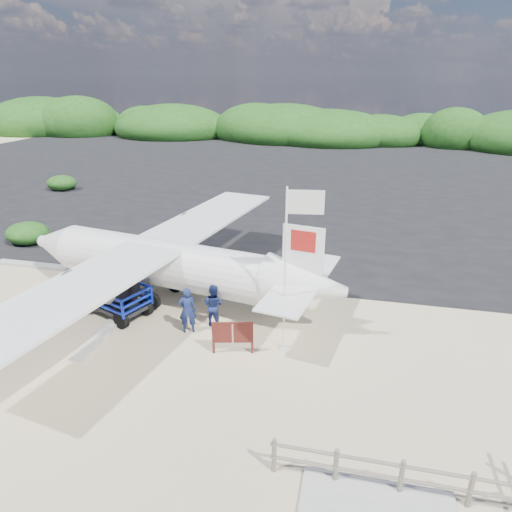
{
  "coord_description": "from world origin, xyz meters",
  "views": [
    {
      "loc": [
        4.46,
        -13.44,
        9.21
      ],
      "look_at": [
        0.24,
        5.13,
        1.57
      ],
      "focal_mm": 32.0,
      "sensor_mm": 36.0,
      "label": 1
    }
  ],
  "objects_px": {
    "flagpole": "(283,348)",
    "aircraft_large": "(510,216)",
    "baggage_cart": "(116,313)",
    "crew_b": "(213,305)",
    "crew_a": "(187,310)",
    "signboard": "(233,353)"
  },
  "relations": [
    {
      "from": "baggage_cart",
      "to": "flagpole",
      "type": "relative_size",
      "value": 0.54
    },
    {
      "from": "crew_b",
      "to": "aircraft_large",
      "type": "relative_size",
      "value": 0.1
    },
    {
      "from": "baggage_cart",
      "to": "aircraft_large",
      "type": "xyz_separation_m",
      "value": [
        19.79,
        18.72,
        0.0
      ]
    },
    {
      "from": "flagpole",
      "to": "crew_b",
      "type": "height_order",
      "value": "flagpole"
    },
    {
      "from": "flagpole",
      "to": "aircraft_large",
      "type": "height_order",
      "value": "flagpole"
    },
    {
      "from": "baggage_cart",
      "to": "crew_a",
      "type": "relative_size",
      "value": 1.72
    },
    {
      "from": "crew_b",
      "to": "aircraft_large",
      "type": "xyz_separation_m",
      "value": [
        15.55,
        18.68,
        -0.86
      ]
    },
    {
      "from": "crew_b",
      "to": "aircraft_large",
      "type": "height_order",
      "value": "aircraft_large"
    },
    {
      "from": "crew_a",
      "to": "aircraft_large",
      "type": "bearing_deg",
      "value": -150.78
    },
    {
      "from": "baggage_cart",
      "to": "crew_a",
      "type": "bearing_deg",
      "value": 10.36
    },
    {
      "from": "crew_a",
      "to": "crew_b",
      "type": "relative_size",
      "value": 1.07
    },
    {
      "from": "signboard",
      "to": "aircraft_large",
      "type": "distance_m",
      "value": 24.91
    },
    {
      "from": "flagpole",
      "to": "crew_b",
      "type": "distance_m",
      "value": 3.23
    },
    {
      "from": "signboard",
      "to": "baggage_cart",
      "type": "bearing_deg",
      "value": 149.91
    },
    {
      "from": "flagpole",
      "to": "crew_b",
      "type": "xyz_separation_m",
      "value": [
        -2.94,
        1.05,
        0.86
      ]
    },
    {
      "from": "signboard",
      "to": "crew_b",
      "type": "relative_size",
      "value": 0.89
    },
    {
      "from": "crew_a",
      "to": "aircraft_large",
      "type": "relative_size",
      "value": 0.1
    },
    {
      "from": "flagpole",
      "to": "aircraft_large",
      "type": "distance_m",
      "value": 23.42
    },
    {
      "from": "crew_a",
      "to": "signboard",
      "type": "bearing_deg",
      "value": 132.86
    },
    {
      "from": "baggage_cart",
      "to": "flagpole",
      "type": "bearing_deg",
      "value": 13.29
    },
    {
      "from": "crew_a",
      "to": "aircraft_large",
      "type": "xyz_separation_m",
      "value": [
        16.34,
        19.38,
        -0.93
      ]
    },
    {
      "from": "crew_a",
      "to": "aircraft_large",
      "type": "distance_m",
      "value": 25.37
    }
  ]
}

